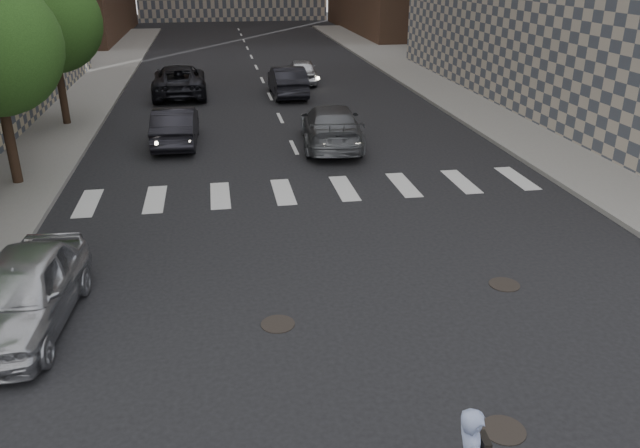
# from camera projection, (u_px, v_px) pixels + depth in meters

# --- Properties ---
(ground) EXTENTS (160.00, 160.00, 0.00)m
(ground) POSITION_uv_depth(u_px,v_px,m) (388.00, 348.00, 11.96)
(ground) COLOR black
(ground) RESTS_ON ground
(sidewalk_right) EXTENTS (13.00, 80.00, 0.15)m
(sidewalk_right) POSITION_uv_depth(u_px,v_px,m) (556.00, 101.00, 32.29)
(sidewalk_right) COLOR gray
(sidewalk_right) RESTS_ON ground
(tree_c) EXTENTS (4.20, 4.20, 6.60)m
(tree_c) POSITION_uv_depth(u_px,v_px,m) (52.00, 17.00, 26.03)
(tree_c) COLOR #382619
(tree_c) RESTS_ON sidewalk_left
(manhole_a) EXTENTS (0.70, 0.70, 0.02)m
(manhole_a) POSITION_uv_depth(u_px,v_px,m) (504.00, 430.00, 9.87)
(manhole_a) COLOR black
(manhole_a) RESTS_ON ground
(manhole_b) EXTENTS (0.70, 0.70, 0.02)m
(manhole_b) POSITION_uv_depth(u_px,v_px,m) (278.00, 324.00, 12.73)
(manhole_b) COLOR black
(manhole_b) RESTS_ON ground
(manhole_c) EXTENTS (0.70, 0.70, 0.02)m
(manhole_c) POSITION_uv_depth(u_px,v_px,m) (504.00, 285.00, 14.28)
(manhole_c) COLOR black
(manhole_c) RESTS_ON ground
(silver_sedan) EXTENTS (2.18, 4.66, 1.54)m
(silver_sedan) POSITION_uv_depth(u_px,v_px,m) (22.00, 293.00, 12.39)
(silver_sedan) COLOR #B4B5BB
(silver_sedan) RESTS_ON ground
(traffic_car_a) EXTENTS (1.74, 4.67, 1.53)m
(traffic_car_a) POSITION_uv_depth(u_px,v_px,m) (176.00, 125.00, 24.80)
(traffic_car_a) COLOR black
(traffic_car_a) RESTS_ON ground
(traffic_car_b) EXTENTS (2.84, 5.80, 1.62)m
(traffic_car_b) POSITION_uv_depth(u_px,v_px,m) (331.00, 126.00, 24.56)
(traffic_car_b) COLOR #54575C
(traffic_car_b) RESTS_ON ground
(traffic_car_c) EXTENTS (2.89, 6.02, 1.65)m
(traffic_car_c) POSITION_uv_depth(u_px,v_px,m) (179.00, 80.00, 33.60)
(traffic_car_c) COLOR black
(traffic_car_c) RESTS_ON ground
(traffic_car_d) EXTENTS (2.05, 4.37, 1.45)m
(traffic_car_d) POSITION_uv_depth(u_px,v_px,m) (302.00, 71.00, 37.08)
(traffic_car_d) COLOR silver
(traffic_car_d) RESTS_ON ground
(traffic_car_e) EXTENTS (1.77, 4.87, 1.60)m
(traffic_car_e) POSITION_uv_depth(u_px,v_px,m) (287.00, 81.00, 33.55)
(traffic_car_e) COLOR black
(traffic_car_e) RESTS_ON ground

